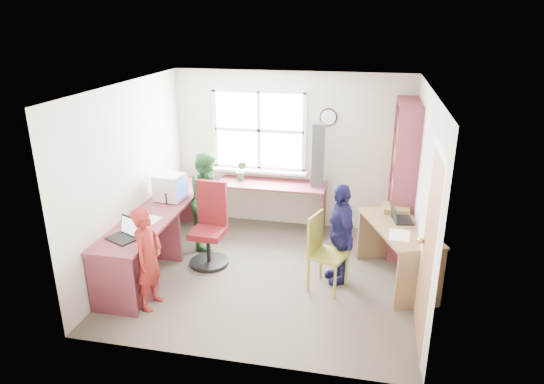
% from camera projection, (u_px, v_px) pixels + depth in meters
% --- Properties ---
extents(room, '(3.64, 3.44, 2.44)m').
position_uv_depth(room, '(270.00, 183.00, 5.94)').
color(room, '#453E36').
rests_on(room, ground).
extents(l_desk, '(2.38, 2.95, 0.75)m').
position_uv_depth(l_desk, '(162.00, 243.00, 6.10)').
color(l_desk, brown).
rests_on(l_desk, ground).
extents(right_desk, '(1.04, 1.44, 0.76)m').
position_uv_depth(right_desk, '(398.00, 241.00, 5.94)').
color(right_desk, '#826141').
rests_on(right_desk, ground).
extents(bookshelf, '(0.30, 1.02, 2.10)m').
position_uv_depth(bookshelf, '(402.00, 181.00, 6.70)').
color(bookshelf, brown).
rests_on(bookshelf, ground).
extents(swivel_chair, '(0.54, 0.54, 1.12)m').
position_uv_depth(swivel_chair, '(210.00, 229.00, 6.44)').
color(swivel_chair, black).
rests_on(swivel_chair, ground).
extents(wooden_chair, '(0.52, 0.52, 0.94)m').
position_uv_depth(wooden_chair, '(323.00, 249.00, 5.83)').
color(wooden_chair, olive).
rests_on(wooden_chair, ground).
extents(crt_monitor, '(0.41, 0.37, 0.37)m').
position_uv_depth(crt_monitor, '(170.00, 187.00, 6.65)').
color(crt_monitor, white).
rests_on(crt_monitor, l_desk).
extents(laptop_left, '(0.42, 0.39, 0.23)m').
position_uv_depth(laptop_left, '(125.00, 233.00, 5.56)').
color(laptop_left, black).
rests_on(laptop_left, l_desk).
extents(laptop_right, '(0.31, 0.36, 0.22)m').
position_uv_depth(laptop_right, '(399.00, 217.00, 6.01)').
color(laptop_right, black).
rests_on(laptop_right, right_desk).
extents(speaker_a, '(0.10, 0.10, 0.16)m').
position_uv_depth(speaker_a, '(169.00, 198.00, 6.56)').
color(speaker_a, black).
rests_on(speaker_a, l_desk).
extents(speaker_b, '(0.11, 0.11, 0.19)m').
position_uv_depth(speaker_b, '(180.00, 184.00, 7.05)').
color(speaker_b, black).
rests_on(speaker_b, l_desk).
extents(cd_tower, '(0.21, 0.19, 0.94)m').
position_uv_depth(cd_tower, '(318.00, 155.00, 7.10)').
color(cd_tower, black).
rests_on(cd_tower, l_desk).
extents(game_box, '(0.33, 0.33, 0.07)m').
position_uv_depth(game_box, '(396.00, 208.00, 6.32)').
color(game_box, red).
rests_on(game_box, right_desk).
extents(paper_a, '(0.27, 0.35, 0.00)m').
position_uv_depth(paper_a, '(149.00, 221.00, 6.03)').
color(paper_a, silver).
rests_on(paper_a, l_desk).
extents(paper_b, '(0.26, 0.35, 0.00)m').
position_uv_depth(paper_b, '(399.00, 235.00, 5.62)').
color(paper_b, silver).
rests_on(paper_b, right_desk).
extents(potted_plant, '(0.20, 0.17, 0.31)m').
position_uv_depth(potted_plant, '(241.00, 171.00, 7.44)').
color(potted_plant, '#2F7738').
rests_on(potted_plant, l_desk).
extents(person_red, '(0.32, 0.46, 1.21)m').
position_uv_depth(person_red, '(148.00, 258.00, 5.41)').
color(person_red, maroon).
rests_on(person_red, ground).
extents(person_green, '(0.63, 0.75, 1.38)m').
position_uv_depth(person_green, '(209.00, 199.00, 6.89)').
color(person_green, '#296732').
rests_on(person_green, ground).
extents(person_navy, '(0.57, 0.82, 1.29)m').
position_uv_depth(person_navy, '(340.00, 233.00, 5.94)').
color(person_navy, '#161543').
rests_on(person_navy, ground).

